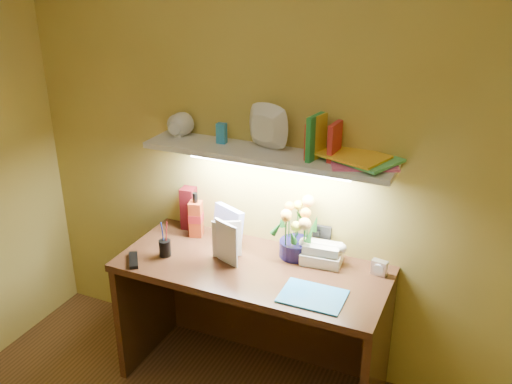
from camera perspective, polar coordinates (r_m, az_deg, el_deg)
desk at (r=3.17m, az=-0.40°, el=-13.24°), size 1.40×0.60×0.75m
flower_bouquet at (r=2.98m, az=4.08°, el=-3.77°), size 0.20×0.20×0.31m
telephone at (r=2.98m, az=6.64°, el=-5.92°), size 0.22×0.17×0.12m
desk_clock at (r=2.93m, az=12.23°, el=-7.40°), size 0.08×0.05×0.08m
whisky_bottle at (r=3.21m, az=-6.04°, el=-2.24°), size 0.09×0.09×0.26m
whisky_box at (r=3.31m, az=-6.72°, el=-1.61°), size 0.09×0.09×0.25m
pen_cup at (r=3.05m, az=-9.13°, el=-5.04°), size 0.07×0.07×0.15m
art_card at (r=3.14m, az=-2.81°, el=-3.32°), size 0.20×0.12×0.21m
tv_remote at (r=3.06m, az=-12.16°, el=-6.67°), size 0.13×0.15×0.02m
blue_folder at (r=2.73m, az=5.68°, el=-10.32°), size 0.30×0.23×0.01m
desk_book_a at (r=3.00m, az=-4.41°, el=-4.75°), size 0.15×0.09×0.21m
desk_book_b at (r=3.00m, az=-4.06°, el=-4.52°), size 0.16×0.08×0.23m
wall_shelf at (r=2.85m, az=1.44°, el=4.43°), size 1.33×0.37×0.25m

